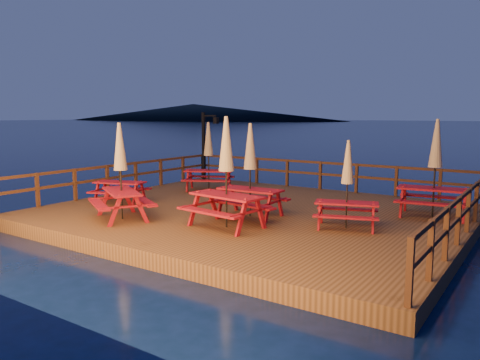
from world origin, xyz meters
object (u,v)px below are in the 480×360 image
(lamp_post, at_px, (206,140))
(picnic_table_2, at_px, (226,170))
(picnic_table_0, at_px, (119,166))
(picnic_table_1, at_px, (435,167))

(lamp_post, relative_size, picnic_table_2, 1.05)
(picnic_table_0, bearing_deg, picnic_table_2, -27.98)
(lamp_post, xyz_separation_m, picnic_table_0, (1.09, -6.03, -0.57))
(picnic_table_0, bearing_deg, lamp_post, 81.08)
(lamp_post, xyz_separation_m, picnic_table_1, (10.14, -2.48, -0.35))
(lamp_post, bearing_deg, picnic_table_2, -48.69)
(picnic_table_0, xyz_separation_m, picnic_table_1, (9.05, 3.55, 0.22))
(picnic_table_1, bearing_deg, picnic_table_0, -165.92)
(picnic_table_0, height_order, picnic_table_2, picnic_table_2)
(lamp_post, relative_size, picnic_table_1, 1.08)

